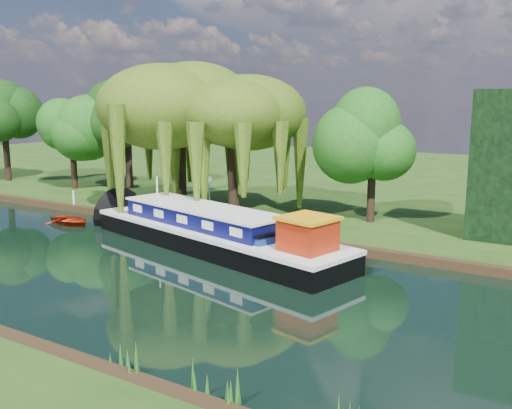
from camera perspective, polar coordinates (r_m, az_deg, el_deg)
The scene contains 14 objects.
ground at distance 30.22m, azimuth -17.36°, elevation -5.23°, with size 120.00×120.00×0.00m, color black.
far_bank at distance 57.85m, azimuth 8.87°, elevation 2.84°, with size 120.00×52.00×0.45m, color #1C3D10.
dutch_barge at distance 30.56m, azimuth -4.10°, elevation -2.86°, with size 17.41×7.65×3.59m.
narrowboat at distance 30.40m, azimuth -3.72°, elevation -3.42°, with size 12.17×5.97×1.78m.
red_dinghy at distance 38.51m, azimuth -18.04°, elevation -1.87°, with size 2.32×3.25×0.67m, color maroon.
willow_left at distance 38.69m, azimuth -7.65°, elevation 9.47°, with size 7.82×7.82×9.38m.
willow_right at distance 36.36m, azimuth -2.31°, elevation 8.08°, with size 6.66×6.66×8.12m.
tree_far_left at distance 49.84m, azimuth -17.98°, elevation 7.36°, with size 4.63×4.63×7.46m.
tree_far_back at distance 56.94m, azimuth -23.92°, elevation 7.94°, with size 4.87×4.87×8.19m.
tree_far_mid at distance 48.85m, azimuth -12.76°, elevation 8.17°, with size 4.99×4.99×8.17m.
tree_far_right at distance 35.33m, azimuth 11.63°, elevation 6.02°, with size 4.28×4.28×7.00m.
lamppost at distance 36.93m, azimuth -4.71°, elevation 1.93°, with size 0.36×0.36×2.56m.
mooring_posts at distance 36.17m, azimuth -7.92°, elevation -0.69°, with size 19.16×0.16×1.00m.
reeds_near at distance 20.46m, azimuth -20.80°, elevation -11.54°, with size 33.70×1.50×1.10m.
Camera 1 is at (22.22, -18.83, 8.07)m, focal length 40.00 mm.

